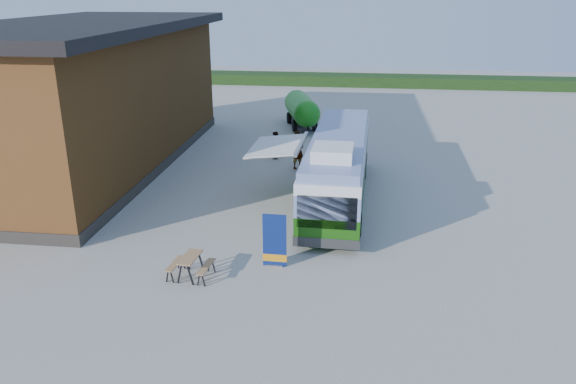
# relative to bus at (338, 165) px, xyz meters

# --- Properties ---
(ground) EXTENTS (100.00, 100.00, 0.00)m
(ground) POSITION_rel_bus_xyz_m (-2.78, -6.09, -1.67)
(ground) COLOR #BCB7AD
(ground) RESTS_ON ground
(barn) EXTENTS (9.60, 21.20, 7.50)m
(barn) POSITION_rel_bus_xyz_m (-13.28, 3.91, 1.92)
(barn) COLOR brown
(barn) RESTS_ON ground
(hedge) EXTENTS (40.00, 3.00, 1.00)m
(hedge) POSITION_rel_bus_xyz_m (5.22, 31.91, -1.17)
(hedge) COLOR #264419
(hedge) RESTS_ON ground
(bus) EXTENTS (2.75, 11.45, 3.50)m
(bus) POSITION_rel_bus_xyz_m (0.00, 0.00, 0.00)
(bus) COLOR #226611
(bus) RESTS_ON ground
(awning) EXTENTS (2.47, 3.90, 0.49)m
(awning) POSITION_rel_bus_xyz_m (-2.60, 0.19, 0.89)
(awning) COLOR white
(awning) RESTS_ON ground
(banner) EXTENTS (0.84, 0.20, 1.93)m
(banner) POSITION_rel_bus_xyz_m (-1.87, -6.63, -0.88)
(banner) COLOR navy
(banner) RESTS_ON ground
(picnic_table) EXTENTS (1.43, 1.30, 0.76)m
(picnic_table) POSITION_rel_bus_xyz_m (-4.52, -7.77, -1.10)
(picnic_table) COLOR #A97D50
(picnic_table) RESTS_ON ground
(person_a) EXTENTS (0.85, 0.86, 2.00)m
(person_a) POSITION_rel_bus_xyz_m (-2.29, 4.55, -0.67)
(person_a) COLOR #999999
(person_a) RESTS_ON ground
(person_b) EXTENTS (0.84, 0.93, 1.56)m
(person_b) POSITION_rel_bus_xyz_m (-3.76, 6.15, -0.89)
(person_b) COLOR #999999
(person_b) RESTS_ON ground
(slurry_tanker) EXTENTS (2.84, 5.81, 2.21)m
(slurry_tanker) POSITION_rel_bus_xyz_m (-3.07, 13.93, -0.40)
(slurry_tanker) COLOR #1B8818
(slurry_tanker) RESTS_ON ground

